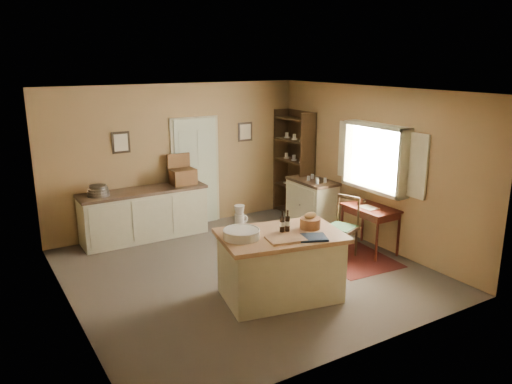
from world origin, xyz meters
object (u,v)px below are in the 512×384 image
Objects in this scene: work_island at (280,264)px; writing_desk at (370,213)px; sideboard at (145,212)px; right_cabinet at (312,202)px; shelving_unit at (296,164)px; desk_chair at (341,228)px.

work_island is 1.95× the size of writing_desk.
sideboard is 2.45× the size of writing_desk.
work_island is at bearing -135.41° from right_cabinet.
sideboard is 3.93m from writing_desk.
writing_desk is 2.38m from shelving_unit.
work_island reaches higher than sideboard.
right_cabinet reaches higher than writing_desk.
work_island is 0.79× the size of sideboard.
desk_chair is at bearing -110.81° from right_cabinet.
sideboard is 3.15m from right_cabinet.
desk_chair is (2.41, -2.50, 0.00)m from sideboard.
work_island reaches higher than writing_desk.
work_island is 1.83× the size of desk_chair.
desk_chair is at bearing -107.72° from shelving_unit.
shelving_unit is (0.16, 2.34, 0.39)m from writing_desk.
desk_chair is 0.46× the size of shelving_unit.
sideboard reaches higher than desk_chair.
shelving_unit is (0.16, 0.78, 0.60)m from right_cabinet.
desk_chair is 1.63m from right_cabinet.
work_island is at bearing -128.68° from shelving_unit.
sideboard is at bearing 113.23° from desk_chair.
writing_desk is at bearing 26.91° from work_island.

